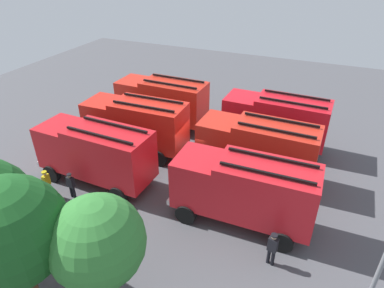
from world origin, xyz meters
The scene contains 14 objects.
ground_plane centered at (0.00, 0.00, 0.00)m, with size 53.11×53.11×0.00m, color #4C4C51.
fire_truck_0 centered at (-4.47, -4.26, 2.15)m, with size 7.27×2.93×3.88m.
fire_truck_1 centered at (4.29, -4.15, 2.15)m, with size 7.24×2.86×3.88m.
fire_truck_2 centered at (-4.20, -0.12, 2.15)m, with size 7.25×2.88×3.88m.
fire_truck_3 centered at (4.11, 0.06, 2.15)m, with size 7.26×2.91×3.88m.
fire_truck_4 centered at (-4.59, 4.13, 2.15)m, with size 7.23×2.82×3.88m.
fire_truck_5 centered at (4.33, 4.17, 2.15)m, with size 7.28×2.97×3.88m.
firefighter_0 centered at (-6.55, 6.28, 1.02)m, with size 0.46×0.33×1.80m.
firefighter_1 centered at (6.11, 6.52, 0.98)m, with size 0.31×0.46×1.74m.
firefighter_2 centered at (4.84, 6.03, 0.90)m, with size 0.44×0.28×1.61m.
tree_0 centered at (-1.08, 10.93, 3.60)m, with size 3.45×3.45×5.35m.
tree_1 centered at (1.50, 12.14, 4.16)m, with size 3.98×3.98×6.18m.
traffic_cone_0 centered at (-0.06, -4.09, 0.36)m, with size 0.51×0.51×0.73m, color #F2600C.
traffic_cone_1 centered at (7.65, -6.62, 0.28)m, with size 0.39×0.39×0.55m, color #F2600C.
Camera 1 is at (-7.44, 17.39, 12.57)m, focal length 31.73 mm.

